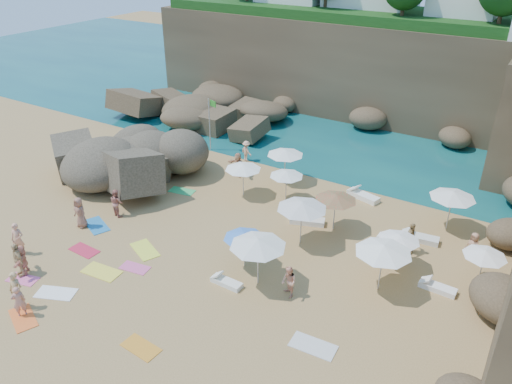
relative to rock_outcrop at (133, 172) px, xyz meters
The scene contains 47 objects.
ground 9.74m from the rock_outcrop, 26.14° to the right, with size 120.00×120.00×0.00m, color tan.
seawater 27.16m from the rock_outcrop, 71.23° to the left, with size 120.00×120.00×0.00m, color #0C4751.
cliff_back 23.67m from the rock_outcrop, 62.59° to the left, with size 44.00×8.00×8.00m, color brown.
rock_promontory 11.93m from the rock_outcrop, 100.92° to the left, with size 12.00×7.00×2.00m, color brown, non-canonical shape.
marina_masts 27.02m from the rock_outcrop, 106.79° to the left, with size 3.10×0.10×6.00m.
rock_outcrop is the anchor object (origin of this frame).
flag_pole 6.87m from the rock_outcrop, 68.13° to the left, with size 0.76×0.28×3.98m.
parasol_0 11.19m from the rock_outcrop, 10.48° to the left, with size 2.06×2.06×1.95m.
parasol_1 10.65m from the rock_outcrop, 23.89° to the left, with size 2.38×2.38×2.25m.
parasol_2 20.56m from the rock_outcrop, 10.74° to the left, with size 2.47×2.47×2.34m.
parasol_4 22.59m from the rock_outcrop, ahead, with size 1.98×1.98×1.87m.
parasol_5 8.60m from the rock_outcrop, ahead, with size 2.25×2.25×2.13m.
parasol_6 14.87m from the rock_outcrop, ahead, with size 2.32×2.32×2.19m.
parasol_7 18.91m from the rock_outcrop, ahead, with size 2.01×2.01×1.90m.
parasol_8 19.07m from the rock_outcrop, ahead, with size 2.59×2.59×2.45m.
parasol_9 15.02m from the rock_outcrop, 23.14° to the right, with size 2.64×2.64×2.49m.
parasol_10 13.45m from the rock_outcrop, 22.03° to the right, with size 2.04×2.04×1.93m.
parasol_11 14.09m from the rock_outcrop, ahead, with size 2.64×2.64×2.50m.
lounger_0 15.59m from the rock_outcrop, 17.46° to the left, with size 2.07×0.69×0.32m, color white.
lounger_1 19.25m from the rock_outcrop, ahead, with size 1.97×0.66×0.31m, color silver.
lounger_2 13.23m from the rock_outcrop, ahead, with size 1.96×0.65×0.30m, color white.
lounger_3 18.13m from the rock_outcrop, ahead, with size 1.83×0.61×0.28m, color white.
lounger_4 21.11m from the rock_outcrop, ahead, with size 1.68×0.56×0.26m, color white.
lounger_5 14.17m from the rock_outcrop, 28.32° to the right, with size 1.57×0.52×0.24m, color white.
towel_1 12.20m from the rock_outcrop, 71.12° to the right, with size 1.48×0.74×0.03m, color pink.
towel_2 14.65m from the rock_outcrop, 64.52° to the right, with size 1.75×0.87×0.03m, color orange.
towel_4 11.35m from the rock_outcrop, 53.70° to the right, with size 1.93×0.96×0.03m, color yellow.
towel_5 12.94m from the rock_outcrop, 61.64° to the right, with size 1.80×0.90×0.03m, color white.
towel_7 9.50m from the rock_outcrop, 61.29° to the right, with size 1.62×0.81×0.03m, color #C7233F.
towel_8 7.05m from the rock_outcrop, 62.78° to the right, with size 1.90×0.95×0.03m, color #2176B3.
towel_9 11.26m from the rock_outcrop, 45.64° to the right, with size 1.47×0.73×0.03m, color #E65993.
towel_10 16.72m from the rock_outcrop, 45.00° to the right, with size 1.63×0.81×0.03m, color orange.
towel_11 4.72m from the rock_outcrop, ahead, with size 1.63×0.81×0.03m, color #37C168.
towel_12 9.80m from the rock_outcrop, 42.56° to the right, with size 1.90×0.95×0.03m, color #E8F440.
towel_13 19.44m from the rock_outcrop, 24.68° to the right, with size 1.86×0.93×0.03m, color silver.
person_stand_0 10.46m from the rock_outcrop, 78.76° to the right, with size 0.65×0.43×1.79m, color tan.
person_stand_1 5.93m from the rock_outcrop, 54.30° to the right, with size 0.81×0.63×1.67m, color #B56B5A.
person_stand_2 8.02m from the rock_outcrop, 44.97° to the left, with size 0.97×0.40×1.50m, color #F1AF88.
person_stand_3 19.00m from the rock_outcrop, ahead, with size 1.03×0.43×1.75m, color #A68653.
person_stand_4 21.88m from the rock_outcrop, ahead, with size 0.74×0.40×1.51m, color tan.
person_stand_5 7.32m from the rock_outcrop, 26.49° to the left, with size 1.55×0.45×1.67m, color tan.
person_stand_6 14.48m from the rock_outcrop, 64.99° to the right, with size 0.56×0.37×1.53m, color tan.
person_lie_1 11.91m from the rock_outcrop, 72.31° to the right, with size 1.04×1.77×0.43m, color tan.
person_lie_2 7.25m from the rock_outcrop, 68.62° to the right, with size 0.87×1.78×0.47m, color #8F5B47.
person_lie_3 11.74m from the rock_outcrop, 71.83° to the right, with size 1.44×1.56×0.41m, color #E18F76.
person_lie_4 14.02m from the rock_outcrop, 66.29° to the right, with size 0.67×1.84×0.44m, color tan.
person_lie_5 16.45m from the rock_outcrop, 21.14° to the right, with size 0.76×1.56×0.59m, color #F0A888.
Camera 1 is at (14.73, -17.60, 14.92)m, focal length 35.00 mm.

